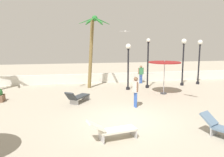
# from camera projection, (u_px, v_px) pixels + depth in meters

# --- Properties ---
(ground_plane) EXTENTS (56.00, 56.00, 0.00)m
(ground_plane) POSITION_uv_depth(u_px,v_px,m) (126.00, 120.00, 10.62)
(ground_plane) COLOR #B2A893
(boundary_wall) EXTENTS (25.20, 0.30, 0.80)m
(boundary_wall) POSITION_uv_depth(u_px,v_px,m) (98.00, 78.00, 20.13)
(boundary_wall) COLOR silver
(boundary_wall) RESTS_ON ground_plane
(patio_umbrella_2) EXTENTS (2.19, 2.19, 2.31)m
(patio_umbrella_2) POSITION_uv_depth(u_px,v_px,m) (165.00, 64.00, 15.56)
(patio_umbrella_2) COLOR #333338
(patio_umbrella_2) RESTS_ON ground_plane
(palm_tree_1) EXTENTS (2.46, 2.28, 5.53)m
(palm_tree_1) POSITION_uv_depth(u_px,v_px,m) (92.00, 43.00, 17.47)
(palm_tree_1) COLOR brown
(palm_tree_1) RESTS_ON ground_plane
(lamp_post_0) EXTENTS (0.30, 0.30, 3.83)m
(lamp_post_0) POSITION_uv_depth(u_px,v_px,m) (148.00, 61.00, 17.65)
(lamp_post_0) COLOR black
(lamp_post_0) RESTS_ON ground_plane
(lamp_post_1) EXTENTS (0.39, 0.39, 3.44)m
(lamp_post_1) POSITION_uv_depth(u_px,v_px,m) (128.00, 60.00, 16.92)
(lamp_post_1) COLOR black
(lamp_post_1) RESTS_ON ground_plane
(lamp_post_2) EXTENTS (0.42, 0.42, 3.81)m
(lamp_post_2) POSITION_uv_depth(u_px,v_px,m) (183.00, 54.00, 18.52)
(lamp_post_2) COLOR black
(lamp_post_2) RESTS_ON ground_plane
(lamp_post_3) EXTENTS (0.41, 0.41, 3.73)m
(lamp_post_3) POSITION_uv_depth(u_px,v_px,m) (199.00, 55.00, 19.10)
(lamp_post_3) COLOR black
(lamp_post_3) RESTS_ON ground_plane
(lounge_chair_1) EXTENTS (1.93, 0.89, 0.83)m
(lounge_chair_1) POSITION_uv_depth(u_px,v_px,m) (112.00, 130.00, 8.43)
(lounge_chair_1) COLOR #B7B7BC
(lounge_chair_1) RESTS_ON ground_plane
(lounge_chair_2) EXTENTS (1.53, 1.86, 0.84)m
(lounge_chair_2) POSITION_uv_depth(u_px,v_px,m) (78.00, 97.00, 13.46)
(lounge_chair_2) COLOR #B7B7BC
(lounge_chair_2) RESTS_ON ground_plane
(guest_0) EXTENTS (0.27, 0.56, 1.70)m
(guest_0) POSITION_uv_depth(u_px,v_px,m) (136.00, 89.00, 12.53)
(guest_0) COLOR #3359B2
(guest_0) RESTS_ON ground_plane
(guest_1) EXTENTS (0.54, 0.33, 1.56)m
(guest_1) POSITION_uv_depth(u_px,v_px,m) (141.00, 73.00, 19.71)
(guest_1) COLOR #3359B2
(guest_1) RESTS_ON ground_plane
(seagull_2) EXTENTS (1.03, 0.39, 0.14)m
(seagull_2) POSITION_uv_depth(u_px,v_px,m) (125.00, 31.00, 21.91)
(seagull_2) COLOR white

